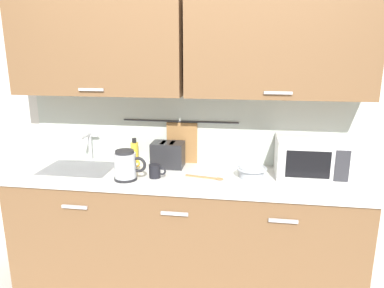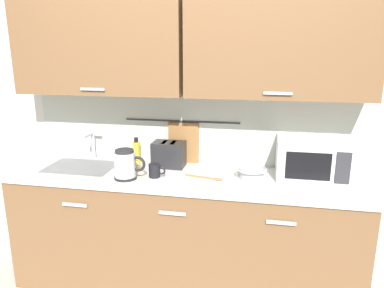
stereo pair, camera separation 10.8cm
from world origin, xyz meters
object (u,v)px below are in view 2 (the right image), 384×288
(wooden_spoon, at_px, (208,178))
(mug_near_sink, at_px, (155,171))
(dish_soap_bottle, at_px, (136,151))
(toaster, at_px, (169,154))
(mug_by_kettle, at_px, (131,163))
(electric_kettle, at_px, (126,165))
(mixing_bowl, at_px, (251,172))
(microwave, at_px, (311,159))

(wooden_spoon, bearing_deg, mug_near_sink, -174.55)
(dish_soap_bottle, xyz_separation_m, wooden_spoon, (0.62, -0.29, -0.08))
(toaster, bearing_deg, wooden_spoon, -32.87)
(dish_soap_bottle, bearing_deg, mug_by_kettle, -83.96)
(electric_kettle, distance_m, toaster, 0.39)
(mixing_bowl, bearing_deg, dish_soap_bottle, 166.28)
(microwave, distance_m, mug_by_kettle, 1.30)
(microwave, distance_m, mug_near_sink, 1.09)
(wooden_spoon, bearing_deg, mug_by_kettle, 170.06)
(toaster, bearing_deg, dish_soap_bottle, 166.75)
(mug_by_kettle, bearing_deg, dish_soap_bottle, 96.04)
(mixing_bowl, height_order, mug_by_kettle, mug_by_kettle)
(mug_near_sink, bearing_deg, mixing_bowl, 8.47)
(electric_kettle, relative_size, dish_soap_bottle, 1.16)
(dish_soap_bottle, bearing_deg, wooden_spoon, -24.67)
(mug_near_sink, height_order, mixing_bowl, mug_near_sink)
(microwave, bearing_deg, electric_kettle, -167.84)
(mixing_bowl, height_order, wooden_spoon, mixing_bowl)
(mixing_bowl, xyz_separation_m, toaster, (-0.63, 0.16, 0.05))
(toaster, relative_size, mug_by_kettle, 2.13)
(microwave, xyz_separation_m, electric_kettle, (-1.25, -0.27, -0.03))
(mug_near_sink, bearing_deg, mug_by_kettle, 148.18)
(dish_soap_bottle, distance_m, mug_near_sink, 0.41)
(mixing_bowl, xyz_separation_m, mug_by_kettle, (-0.89, 0.04, 0.00))
(toaster, bearing_deg, mug_near_sink, -98.07)
(dish_soap_bottle, xyz_separation_m, mug_by_kettle, (0.02, -0.18, -0.04))
(wooden_spoon, bearing_deg, dish_soap_bottle, 155.33)
(electric_kettle, bearing_deg, mug_near_sink, 19.75)
(microwave, relative_size, mug_by_kettle, 3.83)
(mug_near_sink, bearing_deg, dish_soap_bottle, 127.55)
(microwave, relative_size, mug_near_sink, 3.83)
(microwave, height_order, toaster, microwave)
(mug_near_sink, height_order, wooden_spoon, mug_near_sink)
(mug_near_sink, xyz_separation_m, wooden_spoon, (0.37, 0.04, -0.04))
(electric_kettle, xyz_separation_m, wooden_spoon, (0.56, 0.10, -0.10))
(dish_soap_bottle, height_order, toaster, dish_soap_bottle)
(microwave, xyz_separation_m, mug_by_kettle, (-1.29, -0.06, -0.09))
(dish_soap_bottle, xyz_separation_m, mixing_bowl, (0.91, -0.22, -0.04))
(mug_near_sink, height_order, mug_by_kettle, same)
(electric_kettle, bearing_deg, dish_soap_bottle, 98.74)
(dish_soap_bottle, xyz_separation_m, toaster, (0.28, -0.07, 0.01))
(electric_kettle, height_order, toaster, electric_kettle)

